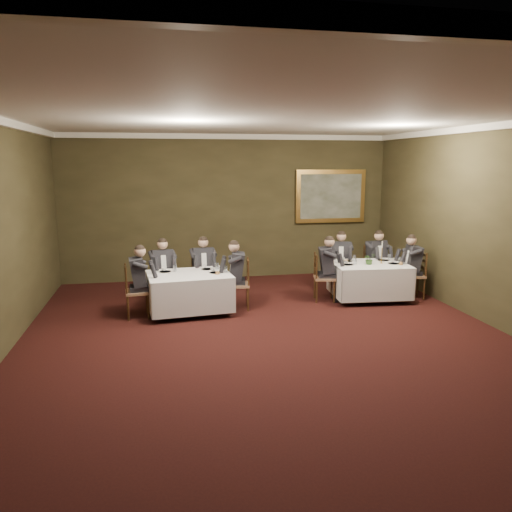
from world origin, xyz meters
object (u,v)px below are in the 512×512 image
object	(u,v)px
table_second	(189,290)
chair_sec_endleft	(137,302)
diner_main_endleft	(325,277)
chair_sec_backleft	(163,290)
diner_sec_backleft	(163,279)
chair_main_backleft	(340,278)
diner_main_endright	(413,274)
diner_sec_endleft	(137,290)
diner_main_backright	(375,267)
centerpiece	(369,258)
candlestick	(382,255)
painting	(331,196)
chair_main_backright	(375,277)
chair_sec_backright	(203,287)
chair_sec_endright	(239,294)
table_main	(369,278)
diner_sec_endright	(238,283)
diner_sec_backright	(203,276)
chair_main_endleft	(324,287)
chair_main_endright	(413,285)

from	to	relation	value
table_second	chair_sec_endleft	xyz separation A→B (m)	(-0.97, -0.09, -0.17)
diner_main_endleft	chair_sec_backleft	world-z (taller)	diner_main_endleft
table_second	diner_sec_backleft	bearing A→B (deg)	123.32
table_second	chair_main_backleft	bearing A→B (deg)	17.15
chair_main_backleft	diner_main_endright	xyz separation A→B (m)	(1.30, -0.89, 0.23)
diner_sec_endleft	diner_main_backright	bearing A→B (deg)	97.08
diner_main_backright	centerpiece	xyz separation A→B (m)	(-0.52, -0.80, 0.38)
candlestick	painting	size ratio (longest dim) A/B	0.27
diner_main_endleft	diner_main_endright	size ratio (longest dim) A/B	1.00
diner_main_endleft	chair_main_backright	bearing A→B (deg)	127.15
chair_sec_backright	diner_main_endleft	bearing A→B (deg)	162.97
table_second	chair_sec_endright	size ratio (longest dim) A/B	1.66
diner_main_endright	candlestick	xyz separation A→B (m)	(-0.70, 0.07, 0.43)
chair_sec_backleft	chair_main_backleft	bearing A→B (deg)	172.81
table_main	diner_sec_endright	xyz separation A→B (m)	(-2.80, -0.15, 0.06)
centerpiece	chair_sec_backleft	bearing A→B (deg)	172.21
diner_sec_backright	centerpiece	size ratio (longest dim) A/B	5.39
chair_main_endleft	chair_main_endright	world-z (taller)	same
table_second	chair_sec_endleft	bearing A→B (deg)	-174.59
centerpiece	chair_main_endleft	bearing A→B (deg)	171.36
diner_sec_backright	diner_sec_endright	distance (m)	0.96
diner_main_backright	chair_sec_endleft	world-z (taller)	diner_main_backright
chair_main_endright	candlestick	bearing A→B (deg)	92.55
table_main	chair_main_backleft	xyz separation A→B (m)	(-0.34, 0.82, -0.17)
painting	chair_sec_backright	bearing A→B (deg)	-150.53
table_main	chair_sec_endright	xyz separation A→B (m)	(-2.79, -0.15, -0.17)
chair_main_backleft	diner_sec_backleft	xyz separation A→B (m)	(-3.91, -0.32, 0.23)
chair_main_backleft	chair_main_backright	size ratio (longest dim) A/B	1.00
chair_sec_endright	diner_sec_endleft	size ratio (longest dim) A/B	0.74
table_second	painting	bearing A→B (deg)	36.32
candlestick	painting	xyz separation A→B (m)	(-0.25, 2.53, 1.05)
diner_main_endleft	diner_sec_endleft	xyz separation A→B (m)	(-3.77, -0.40, 0.00)
chair_main_endright	diner_main_endright	distance (m)	0.23
chair_main_endright	centerpiece	size ratio (longest dim) A/B	4.01
table_second	diner_sec_backleft	distance (m)	0.89
table_second	chair_sec_endleft	distance (m)	0.99
diner_main_endright	diner_sec_backright	world-z (taller)	same
diner_main_endleft	diner_sec_backright	world-z (taller)	same
diner_main_endright	diner_main_endleft	bearing A→B (deg)	94.11
chair_sec_endright	diner_sec_backright	bearing A→B (deg)	49.13
chair_main_backright	centerpiece	world-z (taller)	centerpiece
diner_main_endleft	diner_sec_backright	xyz separation A→B (m)	(-2.47, 0.50, 0.00)
chair_main_backright	diner_main_endright	distance (m)	0.99
chair_sec_backright	chair_sec_endleft	size ratio (longest dim) A/B	1.00
chair_main_endleft	chair_main_endright	bearing A→B (deg)	97.14
chair_sec_endleft	candlestick	bearing A→B (deg)	89.21
diner_sec_backleft	centerpiece	size ratio (longest dim) A/B	5.39
diner_sec_endright	table_second	bearing A→B (deg)	103.45
diner_main_backright	diner_main_endright	world-z (taller)	same
table_second	diner_main_endleft	size ratio (longest dim) A/B	1.23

